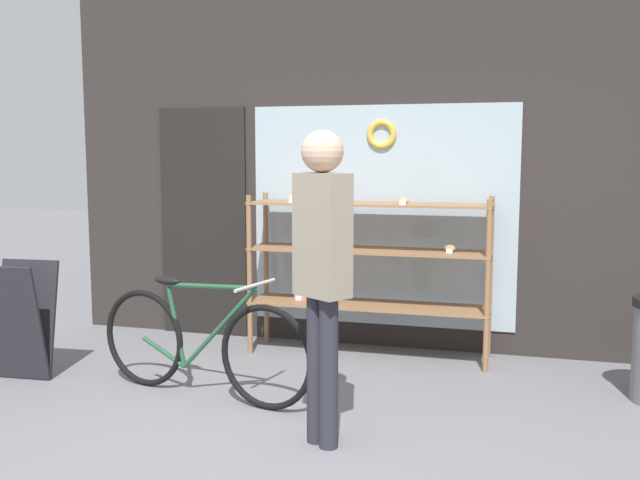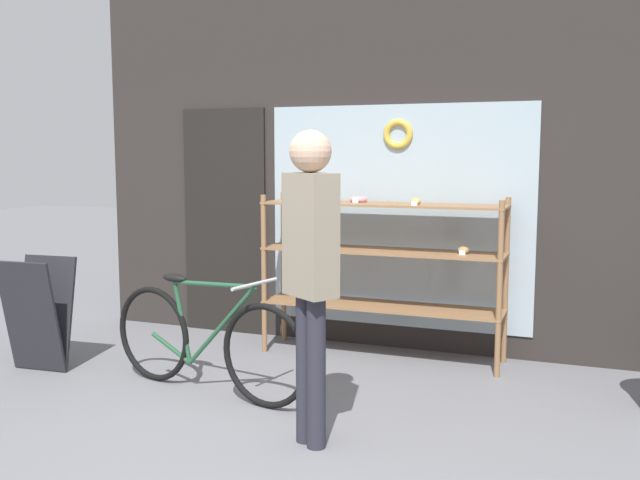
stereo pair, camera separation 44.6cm
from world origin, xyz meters
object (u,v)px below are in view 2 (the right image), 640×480
object	(u,v)px
bicycle	(205,341)
pedestrian	(311,259)
sandwich_board	(39,314)
display_case	(380,257)

from	to	relation	value
bicycle	pedestrian	distance (m)	1.37
sandwich_board	pedestrian	bearing A→B (deg)	-16.94
display_case	bicycle	size ratio (longest dim) A/B	1.15
bicycle	sandwich_board	xyz separation A→B (m)	(-1.48, 0.00, 0.07)
display_case	pedestrian	world-z (taller)	pedestrian
display_case	pedestrian	bearing A→B (deg)	-85.80
bicycle	display_case	bearing A→B (deg)	68.40
display_case	sandwich_board	distance (m)	2.74
display_case	sandwich_board	xyz separation A→B (m)	(-2.37, -1.31, -0.40)
bicycle	sandwich_board	distance (m)	1.48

